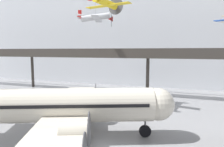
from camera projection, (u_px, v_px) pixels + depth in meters
The scene contains 5 objects.
hangar_back_wall at pixel (155, 36), 51.89m from camera, with size 140.00×3.00×26.40m.
mezzanine_walkway at pixel (147, 56), 41.03m from camera, with size 110.00×3.20×9.93m.
airliner_silver_main at pixel (60, 106), 21.20m from camera, with size 23.97×28.04×10.58m.
suspended_plane_yellow_lowwing at pixel (107, 3), 31.77m from camera, with size 8.06×6.65×7.36m.
suspended_plane_silver_racer at pixel (95, 17), 43.19m from camera, with size 7.93×9.37×8.40m.
Camera 1 is at (6.89, -16.05, 9.46)m, focal length 32.00 mm.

